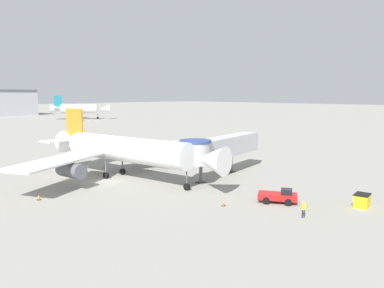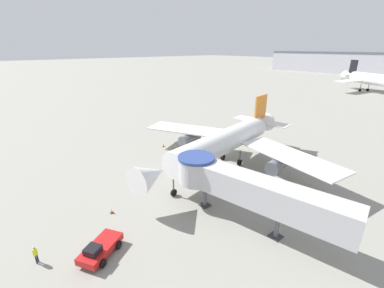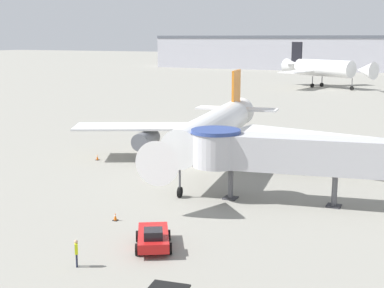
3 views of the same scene
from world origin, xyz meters
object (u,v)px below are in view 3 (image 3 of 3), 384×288
object	(u,v)px
pushback_tug_red	(153,238)
traffic_cone_near_nose	(115,217)
main_airplane	(213,129)
background_jet_black_tail	(323,68)
jet_bridge	(286,153)
ground_crew_marshaller	(76,251)
traffic_cone_port_wing	(97,157)

from	to	relation	value
pushback_tug_red	traffic_cone_near_nose	xyz separation A→B (m)	(-5.16, 3.38, -0.44)
main_airplane	background_jet_black_tail	distance (m)	95.57
jet_bridge	ground_crew_marshaller	xyz separation A→B (m)	(-7.54, -17.39, -3.20)
traffic_cone_near_nose	ground_crew_marshaller	world-z (taller)	ground_crew_marshaller
traffic_cone_near_nose	jet_bridge	bearing A→B (deg)	43.78
jet_bridge	background_jet_black_tail	distance (m)	105.55
pushback_tug_red	background_jet_black_tail	size ratio (longest dim) A/B	0.17
traffic_cone_port_wing	traffic_cone_near_nose	size ratio (longest dim) A/B	1.06
main_airplane	background_jet_black_tail	size ratio (longest dim) A/B	1.20
ground_crew_marshaller	background_jet_black_tail	world-z (taller)	background_jet_black_tail
main_airplane	jet_bridge	world-z (taller)	main_airplane
jet_bridge	ground_crew_marshaller	bearing A→B (deg)	-124.30
traffic_cone_near_nose	ground_crew_marshaller	size ratio (longest dim) A/B	0.36
pushback_tug_red	ground_crew_marshaller	xyz separation A→B (m)	(-2.67, -4.40, 0.24)
jet_bridge	traffic_cone_port_wing	distance (m)	24.05
jet_bridge	background_jet_black_tail	size ratio (longest dim) A/B	0.66
jet_bridge	traffic_cone_near_nose	world-z (taller)	jet_bridge
traffic_cone_near_nose	background_jet_black_tail	world-z (taller)	background_jet_black_tail
traffic_cone_port_wing	traffic_cone_near_nose	xyz separation A→B (m)	(12.88, -15.81, -0.02)
traffic_cone_port_wing	background_jet_black_tail	xyz separation A→B (m)	(3.62, 97.56, 4.96)
traffic_cone_near_nose	background_jet_black_tail	xyz separation A→B (m)	(-9.27, 113.37, 4.97)
main_airplane	jet_bridge	xyz separation A→B (m)	(10.05, -8.65, 0.16)
traffic_cone_port_wing	ground_crew_marshaller	world-z (taller)	ground_crew_marshaller
traffic_cone_near_nose	pushback_tug_red	bearing A→B (deg)	-33.23
main_airplane	traffic_cone_port_wing	world-z (taller)	main_airplane
pushback_tug_red	traffic_cone_port_wing	world-z (taller)	pushback_tug_red
pushback_tug_red	background_jet_black_tail	distance (m)	117.73
ground_crew_marshaller	pushback_tug_red	bearing A→B (deg)	-69.85
pushback_tug_red	ground_crew_marshaller	world-z (taller)	ground_crew_marshaller
pushback_tug_red	ground_crew_marshaller	distance (m)	5.16
jet_bridge	background_jet_black_tail	xyz separation A→B (m)	(-19.29, 103.76, 1.09)
pushback_tug_red	ground_crew_marshaller	bearing A→B (deg)	-151.45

